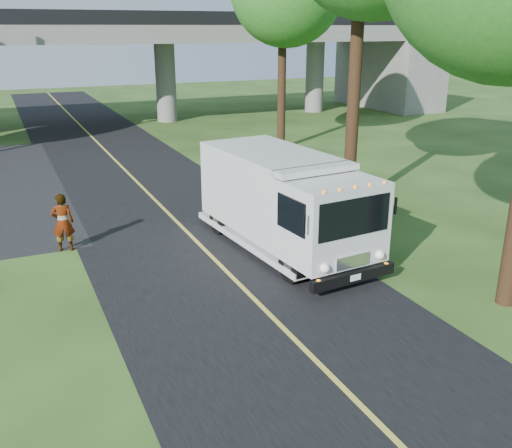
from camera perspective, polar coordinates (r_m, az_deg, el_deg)
ground at (r=11.37m, az=7.71°, el=-15.11°), size 120.00×120.00×0.00m
road at (r=19.66m, az=-7.81°, el=0.07°), size 7.00×90.00×0.02m
lane_line at (r=19.65m, az=-7.81°, el=0.12°), size 0.12×90.00×0.01m
overpass at (r=40.24m, az=-17.71°, el=15.67°), size 54.00×10.00×7.30m
step_van at (r=16.77m, az=2.78°, el=2.46°), size 3.12×7.05×2.88m
pedestrian at (r=17.81m, az=-18.76°, el=0.15°), size 0.70×0.52×1.77m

